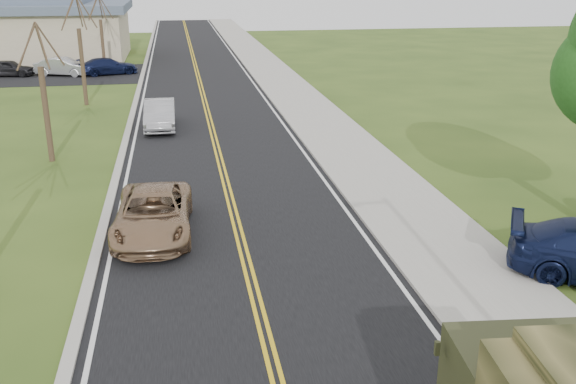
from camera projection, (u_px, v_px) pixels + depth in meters
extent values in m
cube|color=black|center=(200.00, 84.00, 44.99)|extent=(8.00, 120.00, 0.01)
cube|color=#9E998E|center=(259.00, 82.00, 45.65)|extent=(0.30, 120.00, 0.12)
cube|color=#9E998E|center=(283.00, 81.00, 45.93)|extent=(3.20, 120.00, 0.10)
cube|color=#9E998E|center=(140.00, 86.00, 44.31)|extent=(0.30, 120.00, 0.10)
cylinder|color=#38281C|center=(47.00, 115.00, 26.47)|extent=(0.24, 0.24, 3.96)
cylinder|color=#38281C|center=(50.00, 44.00, 25.71)|extent=(0.96, 0.32, 1.79)
cylinder|color=#38281C|center=(41.00, 45.00, 26.10)|extent=(0.12, 1.22, 1.65)
cylinder|color=#38281C|center=(27.00, 44.00, 25.61)|extent=(0.93, 0.41, 1.79)
cylinder|color=#38281C|center=(26.00, 48.00, 25.07)|extent=(0.75, 0.99, 1.67)
cylinder|color=#38281C|center=(42.00, 46.00, 25.20)|extent=(0.55, 0.85, 1.80)
cylinder|color=#38281C|center=(83.00, 67.00, 37.55)|extent=(0.24, 0.24, 4.44)
cylinder|color=#38281C|center=(86.00, 11.00, 36.70)|extent=(1.07, 0.35, 2.00)
cylinder|color=#38281C|center=(79.00, 12.00, 37.13)|extent=(0.13, 1.36, 1.84)
cylinder|color=#38281C|center=(68.00, 11.00, 36.59)|extent=(1.03, 0.46, 2.00)
cylinder|color=#38281C|center=(68.00, 13.00, 35.98)|extent=(0.83, 1.10, 1.87)
cylinder|color=#38281C|center=(81.00, 11.00, 36.13)|extent=(0.61, 0.95, 2.01)
cylinder|color=#38281C|center=(103.00, 47.00, 48.77)|extent=(0.24, 0.24, 4.08)
cylinder|color=#38281C|center=(106.00, 7.00, 47.99)|extent=(0.99, 0.33, 1.84)
cylinder|color=#38281C|center=(101.00, 8.00, 48.39)|extent=(0.13, 1.25, 1.69)
cylinder|color=#38281C|center=(93.00, 7.00, 47.89)|extent=(0.95, 0.42, 1.85)
cylinder|color=#38281C|center=(93.00, 8.00, 47.33)|extent=(0.77, 1.02, 1.72)
cylinder|color=#38281C|center=(102.00, 7.00, 47.47)|extent=(0.57, 0.88, 1.85)
cube|color=tan|center=(9.00, 36.00, 56.59)|extent=(20.00, 12.00, 4.20)
cube|color=#475466|center=(5.00, 7.00, 55.80)|extent=(21.00, 13.00, 0.70)
cube|color=black|center=(65.00, 75.00, 48.95)|extent=(18.00, 10.00, 0.02)
cube|color=black|center=(510.00, 347.00, 10.24)|extent=(2.08, 0.28, 0.66)
imported|color=#947253|center=(153.00, 214.00, 19.41)|extent=(2.46, 4.99, 1.36)
imported|color=#AAA9AE|center=(160.00, 115.00, 32.40)|extent=(1.52, 4.33, 1.43)
imported|color=black|center=(9.00, 68.00, 48.15)|extent=(3.86, 2.07, 1.25)
imported|color=#B7B8BD|center=(63.00, 67.00, 48.43)|extent=(4.42, 2.71, 1.38)
imported|color=#0E1535|center=(108.00, 66.00, 48.97)|extent=(4.72, 3.07, 1.27)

